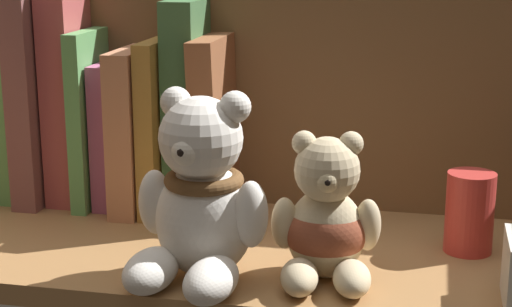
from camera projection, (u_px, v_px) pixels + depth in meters
The scene contains 14 objects.
shelf_board at pixel (256, 256), 81.40cm from camera, with size 79.28×26.71×2.00cm, color #9E7042.
shelf_back_panel at pixel (283, 102), 91.39cm from camera, with size 81.68×1.20×27.09cm, color brown.
book_2 at pixel (21, 125), 95.44cm from camera, with size 2.57×9.63×16.33cm, color #63AF61.
book_3 at pixel (43, 92), 93.82cm from camera, with size 2.88×12.85×24.25cm, color brown.
book_4 at pixel (71, 91), 93.05cm from camera, with size 3.41×9.24×24.88cm, color #BA4F4F.
book_5 at pixel (96, 116), 93.18cm from camera, with size 1.70×12.17×19.35cm, color #5CA25B.
book_6 at pixel (116, 132), 93.14cm from camera, with size 2.46×10.05×15.92cm, color #B55985.
book_7 at pixel (141, 126), 92.33cm from camera, with size 2.92×14.66×17.60cm, color tan.
book_8 at pixel (165, 123), 91.64cm from camera, with size 1.99×13.90×18.62cm, color #A67833.
book_9 at pixel (190, 105), 90.51cm from camera, with size 3.46×10.17×22.78cm, color #416D40.
book_10 at pixel (220, 123), 90.30cm from camera, with size 2.71×14.79×19.08cm, color brown.
teddy_bear_larger at pixel (200, 201), 71.91cm from camera, with size 12.43×12.89×16.76cm.
teddy_bear_smaller at pixel (326, 222), 72.38cm from camera, with size 9.75×10.35×13.17cm.
pillar_candle at pixel (470, 212), 79.01cm from camera, with size 4.56×4.56×7.75cm, color #C63833.
Camera 1 is at (16.13, -74.45, 31.37)cm, focal length 58.80 mm.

